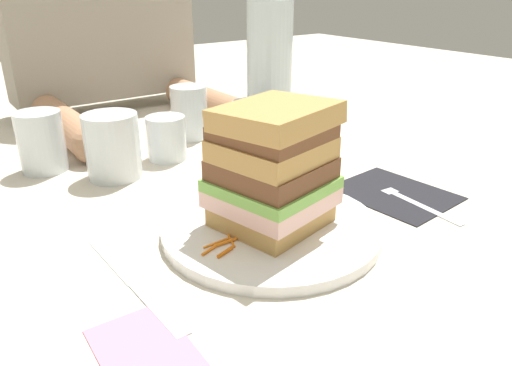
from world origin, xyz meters
The scene contains 28 objects.
ground_plane centered at (0.00, 0.00, 0.00)m, with size 3.00×3.00×0.00m, color beige.
main_plate centered at (0.01, -0.02, 0.01)m, with size 0.25×0.25×0.01m, color white.
sandwich centered at (0.01, -0.02, 0.08)m, with size 0.14×0.14×0.14m.
carrot_shred_0 centered at (-0.07, -0.03, 0.01)m, with size 0.00×0.00×0.03m, color orange.
carrot_shred_1 centered at (-0.05, -0.03, 0.01)m, with size 0.00×0.00×0.03m, color orange.
carrot_shred_2 centered at (-0.07, -0.05, 0.01)m, with size 0.00×0.00×0.02m, color orange.
carrot_shred_3 centered at (-0.06, -0.03, 0.01)m, with size 0.00×0.00×0.03m, color orange.
carrot_shred_4 centered at (-0.08, -0.04, 0.01)m, with size 0.00×0.00×0.02m, color orange.
carrot_shred_5 centered at (0.08, -0.02, 0.01)m, with size 0.00×0.00×0.03m, color orange.
carrot_shred_6 centered at (0.06, -0.01, 0.01)m, with size 0.00×0.00×0.03m, color orange.
carrot_shred_7 centered at (0.10, 0.01, 0.01)m, with size 0.00×0.00×0.03m, color orange.
carrot_shred_8 centered at (0.10, 0.00, 0.01)m, with size 0.00×0.00×0.02m, color orange.
carrot_shred_9 centered at (0.08, 0.00, 0.01)m, with size 0.00×0.00×0.02m, color orange.
carrot_shred_10 centered at (0.10, -0.01, 0.01)m, with size 0.00×0.00×0.03m, color orange.
carrot_shred_11 centered at (0.07, 0.00, 0.01)m, with size 0.00×0.00×0.02m, color orange.
carrot_shred_12 centered at (0.06, 0.00, 0.01)m, with size 0.00×0.00×0.03m, color orange.
carrot_shred_13 centered at (0.07, -0.01, 0.01)m, with size 0.00×0.00×0.03m, color orange.
carrot_shred_14 centered at (0.10, 0.01, 0.01)m, with size 0.00×0.00×0.03m, color orange.
napkin_dark centered at (0.21, -0.04, 0.00)m, with size 0.12×0.15×0.00m, color black.
fork centered at (0.21, -0.06, 0.00)m, with size 0.03×0.17×0.00m.
knife centered at (-0.16, -0.03, 0.00)m, with size 0.02×0.20×0.00m.
juice_glass centered at (0.12, 0.17, 0.05)m, with size 0.07×0.07×0.10m.
water_bottle centered at (0.20, 0.23, 0.14)m, with size 0.08×0.08×0.32m.
empty_tumbler_0 centered at (-0.15, 0.34, 0.05)m, with size 0.07×0.07×0.09m, color silver.
empty_tumbler_1 centered at (-0.07, 0.25, 0.05)m, with size 0.08×0.08×0.10m, color silver.
empty_tumbler_2 centered at (0.02, 0.27, 0.04)m, with size 0.06×0.06×0.07m, color silver.
empty_tumbler_3 centered at (0.11, 0.35, 0.05)m, with size 0.07×0.07×0.10m, color silver.
napkin_pink centered at (-0.19, -0.12, 0.00)m, with size 0.07×0.10×0.00m, color pink.
Camera 1 is at (-0.30, -0.42, 0.28)m, focal length 33.97 mm.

